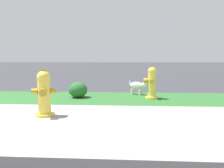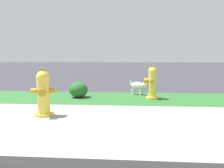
% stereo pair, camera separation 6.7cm
% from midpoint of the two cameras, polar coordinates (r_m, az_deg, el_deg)
% --- Properties ---
extents(fire_hydrant_at_driveway, '(0.34, 0.38, 0.79)m').
position_cam_midpoint_polar(fire_hydrant_at_driveway, '(5.16, 10.79, 0.36)').
color(fire_hydrant_at_driveway, yellow).
rests_on(fire_hydrant_at_driveway, ground).
extents(fire_hydrant_far_end, '(0.39, 0.36, 0.79)m').
position_cam_midpoint_polar(fire_hydrant_far_end, '(3.69, -17.00, -2.28)').
color(fire_hydrant_far_end, yellow).
rests_on(fire_hydrant_far_end, ground).
extents(small_white_dog, '(0.47, 0.35, 0.41)m').
position_cam_midpoint_polar(small_white_dog, '(5.69, 7.32, -0.47)').
color(small_white_dog, white).
rests_on(small_white_dog, ground).
extents(shrub_bush_mid_verge, '(0.45, 0.45, 0.38)m').
position_cam_midpoint_polar(shrub_bush_mid_verge, '(5.32, -8.38, -1.49)').
color(shrub_bush_mid_verge, '#28662D').
rests_on(shrub_bush_mid_verge, ground).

